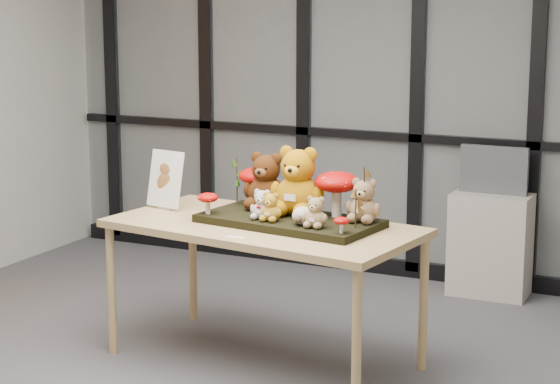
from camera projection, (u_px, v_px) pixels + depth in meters
The scene contains 25 objects.
floor at pixel (193, 379), 5.57m from camera, with size 5.00×5.00×0.00m, color #525358.
room_shell at pixel (188, 73), 5.24m from camera, with size 5.00×5.00×5.00m.
glass_partition at pixel (359, 85), 7.48m from camera, with size 4.90×0.06×2.78m.
display_table at pixel (264, 235), 5.70m from camera, with size 1.84×1.10×0.81m.
diorama_tray at pixel (289, 221), 5.67m from camera, with size 1.00×0.50×0.04m, color black.
bear_pooh_yellow at pixel (298, 177), 5.70m from camera, with size 0.33×0.30×0.43m, color #AE7107, non-canonical shape.
bear_brown_medium at pixel (266, 178), 5.86m from camera, with size 0.28×0.25×0.36m, color #3E1E09, non-canonical shape.
bear_tan_back at pixel (364, 198), 5.53m from camera, with size 0.20×0.18×0.27m, color olive, non-canonical shape.
bear_small_yellow at pixel (271, 205), 5.56m from camera, with size 0.13×0.12×0.18m, color #B28420, non-canonical shape.
bear_white_bow at pixel (262, 203), 5.61m from camera, with size 0.14×0.13×0.18m, color beige, non-canonical shape.
bear_beige_small at pixel (316, 210), 5.40m from camera, with size 0.14×0.13×0.19m, color #9E8255, non-canonical shape.
plush_cream_hedgehog at pixel (302, 215), 5.48m from camera, with size 0.08×0.08×0.11m, color beige, non-canonical shape.
mushroom_back_left at pixel (258, 184), 5.97m from camera, with size 0.22×0.22×0.25m, color #9E0805, non-canonical shape.
mushroom_back_right at pixel (337, 192), 5.65m from camera, with size 0.25×0.25×0.28m, color #9E0805, non-canonical shape.
mushroom_front_left at pixel (208, 202), 5.74m from camera, with size 0.12×0.12×0.13m, color #9E0805, non-canonical shape.
mushroom_front_right at pixel (341, 224), 5.28m from camera, with size 0.09×0.09×0.10m, color #9E0805, non-canonical shape.
sprig_green_far_left at pixel (237, 181), 5.99m from camera, with size 0.05×0.05×0.28m, color #14330B, non-canonical shape.
sprig_green_mid_left at pixel (262, 183), 5.96m from camera, with size 0.05×0.05×0.27m, color #14330B, non-canonical shape.
sprig_dry_far_right at pixel (364, 195), 5.50m from camera, with size 0.05×0.05×0.31m, color brown, non-canonical shape.
sprig_dry_mid_right at pixel (356, 209), 5.39m from camera, with size 0.05×0.05×0.21m, color brown, non-canonical shape.
sprig_green_centre at pixel (299, 190), 5.84m from camera, with size 0.05×0.05×0.24m, color #14330B, non-canonical shape.
sign_holder at pixel (165, 181), 6.07m from camera, with size 0.26×0.12×0.35m.
label_card at pixel (236, 237), 5.38m from camera, with size 0.10×0.03×0.00m, color white.
cabinet at pixel (490, 245), 7.06m from camera, with size 0.54×0.32×0.72m, color #A49D92.
monitor at pixel (494, 170), 6.97m from camera, with size 0.47×0.05×0.33m.
Camera 1 is at (2.70, -4.54, 2.10)m, focal length 65.00 mm.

